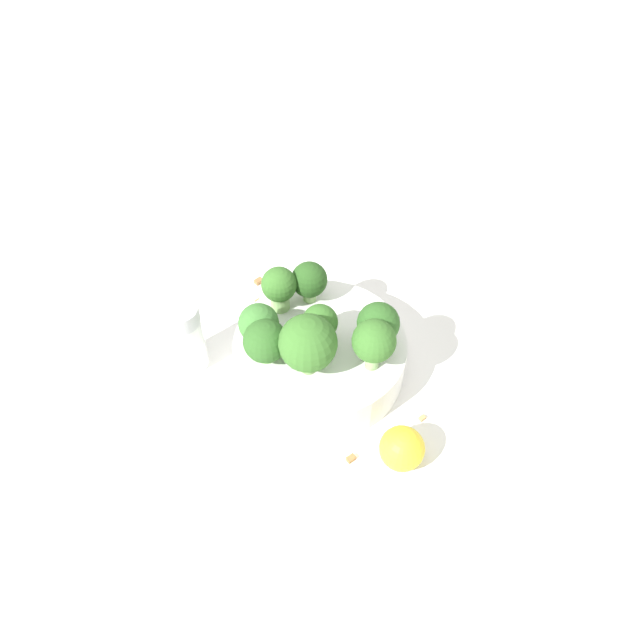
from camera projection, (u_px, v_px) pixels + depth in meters
ground_plane at (320, 369)px, 0.64m from camera, size 3.00×3.00×0.00m
bowl at (320, 356)px, 0.62m from camera, size 0.17×0.17×0.04m
broccoli_floret_0 at (308, 344)px, 0.55m from camera, size 0.05×0.05×0.06m
broccoli_floret_1 at (378, 325)px, 0.58m from camera, size 0.04×0.04×0.05m
broccoli_floret_2 at (320, 324)px, 0.58m from camera, size 0.03×0.03×0.05m
broccoli_floret_3 at (266, 343)px, 0.57m from camera, size 0.04×0.04×0.05m
broccoli_floret_4 at (259, 324)px, 0.59m from camera, size 0.04×0.04×0.05m
broccoli_floret_5 at (309, 281)px, 0.62m from camera, size 0.04×0.04×0.05m
broccoli_floret_6 at (374, 342)px, 0.56m from camera, size 0.04×0.04×0.06m
broccoli_floret_7 at (279, 287)px, 0.61m from camera, size 0.04×0.04×0.05m
pepper_shaker at (185, 336)px, 0.61m from camera, size 0.04×0.04×0.08m
lemon_wedge at (402, 448)px, 0.55m from camera, size 0.04×0.04×0.04m
almond_crumb_0 at (351, 457)px, 0.56m from camera, size 0.01×0.01×0.01m
almond_crumb_1 at (422, 417)px, 0.59m from camera, size 0.01×0.01×0.01m
almond_crumb_2 at (259, 280)px, 0.71m from camera, size 0.01×0.01×0.01m
almond_crumb_3 at (258, 300)px, 0.69m from camera, size 0.01×0.01×0.01m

